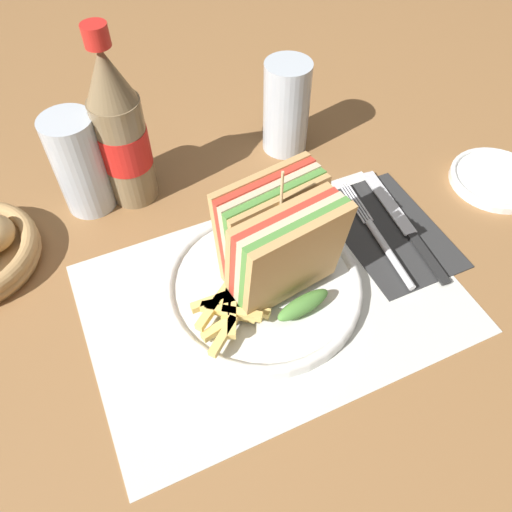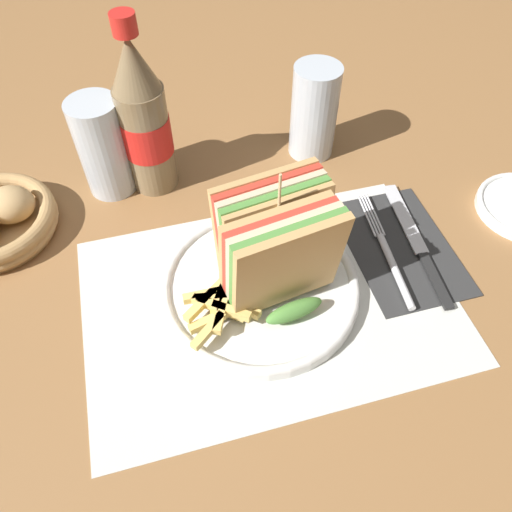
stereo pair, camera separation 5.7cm
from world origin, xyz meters
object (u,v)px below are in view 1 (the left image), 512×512
object	(u,v)px
plate_main	(263,284)
knife	(404,224)
side_saucer	(496,179)
glass_far	(82,170)
fork	(382,242)
coke_bottle_near	(121,133)
glass_near	(286,113)
club_sandwich	(280,244)

from	to	relation	value
plate_main	knife	bearing A→B (deg)	3.68
knife	side_saucer	size ratio (longest dim) A/B	1.63
plate_main	glass_far	world-z (taller)	glass_far
fork	glass_far	distance (m)	0.40
plate_main	fork	xyz separation A→B (m)	(0.17, -0.00, -0.00)
knife	coke_bottle_near	size ratio (longest dim) A/B	0.87
plate_main	side_saucer	bearing A→B (deg)	4.86
glass_near	glass_far	size ratio (longest dim) A/B	1.00
glass_near	glass_far	world-z (taller)	same
club_sandwich	glass_far	distance (m)	0.29
glass_far	side_saucer	bearing A→B (deg)	-20.28
glass_near	side_saucer	xyz separation A→B (m)	(0.24, -0.20, -0.05)
fork	glass_near	size ratio (longest dim) A/B	1.38
glass_near	glass_far	xyz separation A→B (m)	(-0.29, -0.00, 0.00)
fork	glass_near	xyz separation A→B (m)	(-0.02, 0.23, 0.05)
plate_main	club_sandwich	distance (m)	0.07
glass_near	plate_main	bearing A→B (deg)	-121.82
coke_bottle_near	glass_far	bearing A→B (deg)	173.55
fork	club_sandwich	bearing A→B (deg)	-173.70
fork	coke_bottle_near	world-z (taller)	coke_bottle_near
plate_main	knife	world-z (taller)	plate_main
knife	glass_near	size ratio (longest dim) A/B	1.53
club_sandwich	coke_bottle_near	size ratio (longest dim) A/B	0.67
knife	glass_far	size ratio (longest dim) A/B	1.53
glass_far	coke_bottle_near	bearing A→B (deg)	-6.45
plate_main	side_saucer	distance (m)	0.38
knife	glass_far	xyz separation A→B (m)	(-0.36, 0.22, 0.05)
glass_far	plate_main	bearing A→B (deg)	-56.46
knife	side_saucer	bearing A→B (deg)	11.84
knife	plate_main	bearing A→B (deg)	-170.81
fork	coke_bottle_near	distance (m)	0.35
fork	glass_near	distance (m)	0.24
coke_bottle_near	side_saucer	xyz separation A→B (m)	(0.47, -0.19, -0.10)
fork	coke_bottle_near	xyz separation A→B (m)	(-0.26, 0.22, 0.09)
coke_bottle_near	side_saucer	bearing A→B (deg)	-21.88
glass_near	club_sandwich	bearing A→B (deg)	-118.15
fork	knife	distance (m)	0.05
club_sandwich	fork	bearing A→B (deg)	0.79
plate_main	side_saucer	size ratio (longest dim) A/B	1.82
club_sandwich	knife	xyz separation A→B (m)	(0.19, 0.02, -0.07)
coke_bottle_near	glass_near	distance (m)	0.24
club_sandwich	glass_far	bearing A→B (deg)	126.01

